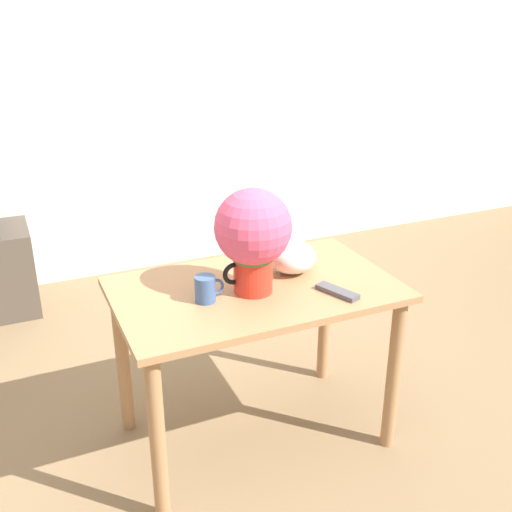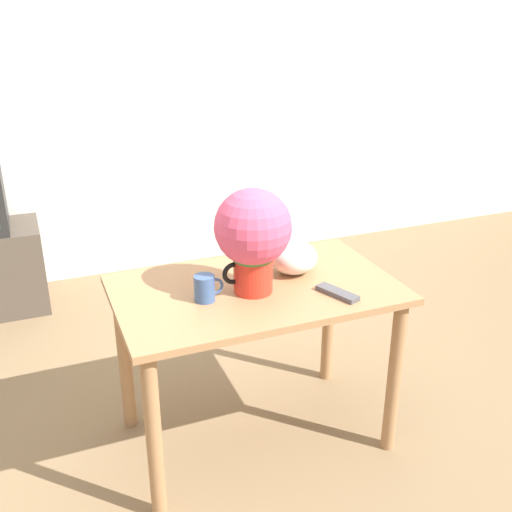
# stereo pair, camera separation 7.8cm
# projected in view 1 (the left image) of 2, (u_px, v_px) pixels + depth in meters

# --- Properties ---
(ground_plane) EXTENTS (12.00, 12.00, 0.00)m
(ground_plane) POSITION_uv_depth(u_px,v_px,m) (230.00, 440.00, 2.74)
(ground_plane) COLOR #7F6647
(wall_back) EXTENTS (8.00, 0.05, 2.60)m
(wall_back) POSITION_uv_depth(u_px,v_px,m) (111.00, 91.00, 4.00)
(wall_back) COLOR silver
(wall_back) RESTS_ON ground_plane
(table) EXTENTS (1.16, 0.71, 0.76)m
(table) POSITION_uv_depth(u_px,v_px,m) (255.00, 314.00, 2.52)
(table) COLOR #A3754C
(table) RESTS_ON ground_plane
(flower_vase) EXTENTS (0.31, 0.31, 0.43)m
(flower_vase) POSITION_uv_depth(u_px,v_px,m) (253.00, 235.00, 2.34)
(flower_vase) COLOR red
(flower_vase) RESTS_ON table
(coffee_mug) EXTENTS (0.12, 0.08, 0.11)m
(coffee_mug) POSITION_uv_depth(u_px,v_px,m) (206.00, 289.00, 2.33)
(coffee_mug) COLOR #385689
(coffee_mug) RESTS_ON table
(white_bowl) EXTENTS (0.21, 0.21, 0.14)m
(white_bowl) POSITION_uv_depth(u_px,v_px,m) (292.00, 257.00, 2.58)
(white_bowl) COLOR silver
(white_bowl) RESTS_ON table
(remote_control) EXTENTS (0.12, 0.19, 0.02)m
(remote_control) POSITION_uv_depth(u_px,v_px,m) (337.00, 292.00, 2.41)
(remote_control) COLOR #4C4C51
(remote_control) RESTS_ON table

